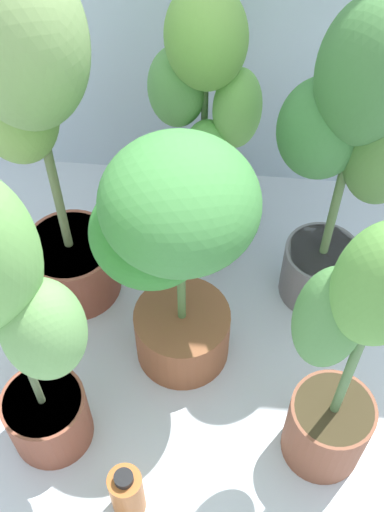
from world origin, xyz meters
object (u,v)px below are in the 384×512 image
potted_plant_back_right (347,150)px  potted_plant_front_left (8,320)px  potted_plant_back_center (204,118)px  potted_plant_front_right (345,360)px  nutrient_bottle (127,493)px  potted_plant_center (172,241)px  potted_plant_back_left (35,124)px

potted_plant_back_right → potted_plant_front_left: potted_plant_back_right is taller
potted_plant_back_right → potted_plant_front_left: (-0.66, -0.51, -0.03)m
potted_plant_back_center → potted_plant_front_right: 0.73m
potted_plant_back_right → nutrient_bottle: size_ratio=4.91×
potted_plant_back_right → potted_plant_back_center: potted_plant_back_right is taller
potted_plant_back_right → potted_plant_front_right: size_ratio=1.12×
potted_plant_front_left → potted_plant_front_right: (0.66, 0.03, -0.10)m
potted_plant_center → potted_plant_back_center: (0.04, 0.40, 0.02)m
potted_plant_center → potted_plant_back_left: size_ratio=0.71×
potted_plant_back_left → potted_plant_front_right: size_ratio=1.24×
potted_plant_back_center → potted_plant_front_right: potted_plant_back_center is taller
potted_plant_front_right → nutrient_bottle: 0.59m
potted_plant_center → potted_plant_back_left: potted_plant_back_left is taller
potted_plant_back_center → potted_plant_front_right: size_ratio=1.01×
nutrient_bottle → potted_plant_back_left: bearing=113.2°
potted_plant_front_left → nutrient_bottle: potted_plant_front_left is taller
potted_plant_front_left → potted_plant_back_left: bearing=95.4°
potted_plant_back_left → potted_plant_center: bearing=-29.5°
potted_plant_back_right → potted_plant_center: bearing=-148.0°
potted_plant_back_right → potted_plant_back_left: potted_plant_back_left is taller
potted_plant_front_left → nutrient_bottle: size_ratio=4.76×
potted_plant_back_left → potted_plant_front_right: (0.70, -0.43, -0.18)m
potted_plant_center → potted_plant_front_right: (0.38, -0.24, -0.03)m
potted_plant_center → potted_plant_back_left: bearing=150.5°
potted_plant_back_right → potted_plant_front_right: bearing=-90.2°
potted_plant_back_center → potted_plant_back_right: bearing=-25.3°
potted_plant_front_right → nutrient_bottle: bearing=-155.9°
potted_plant_back_center → nutrient_bottle: 0.93m
potted_plant_center → nutrient_bottle: (-0.06, -0.44, -0.37)m
potted_plant_back_right → potted_plant_front_right: potted_plant_back_right is taller
nutrient_bottle → potted_plant_front_right: bearing=24.1°
potted_plant_back_left → potted_plant_back_right: bearing=4.2°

